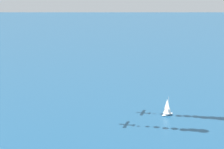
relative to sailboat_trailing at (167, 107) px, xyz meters
The scene contains 1 object.
sailboat_trailing is the anchor object (origin of this frame).
Camera 1 is at (-118.63, -54.21, 55.55)m, focal length 66.08 mm.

